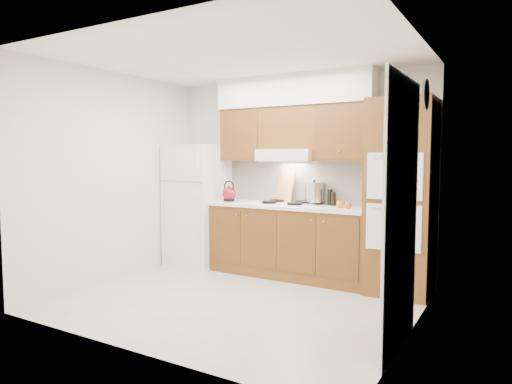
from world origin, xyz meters
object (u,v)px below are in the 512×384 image
at_px(oven_cabinet, 401,197).
at_px(stock_pot, 314,192).
at_px(kettle, 229,194).
at_px(fridge, 198,205).

distance_m(oven_cabinet, stock_pot, 1.16).
bearing_deg(kettle, oven_cabinet, 8.09).
height_order(fridge, kettle, fridge).
bearing_deg(oven_cabinet, stock_pot, 169.82).
height_order(kettle, stock_pot, stock_pot).
relative_size(oven_cabinet, kettle, 11.65).
xyz_separation_m(oven_cabinet, kettle, (-2.28, -0.07, -0.06)).
height_order(fridge, stock_pot, fridge).
distance_m(kettle, stock_pot, 1.17).
height_order(oven_cabinet, kettle, oven_cabinet).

